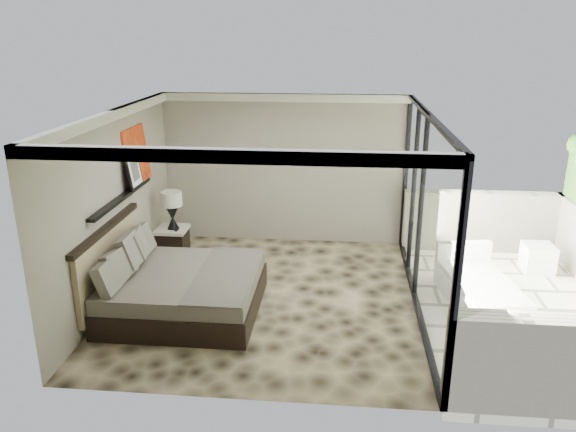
# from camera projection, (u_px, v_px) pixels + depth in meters

# --- Properties ---
(floor) EXTENTS (5.00, 5.00, 0.00)m
(floor) POSITION_uv_depth(u_px,v_px,m) (267.00, 297.00, 8.57)
(floor) COLOR black
(floor) RESTS_ON ground
(ceiling) EXTENTS (4.50, 5.00, 0.02)m
(ceiling) POSITION_uv_depth(u_px,v_px,m) (264.00, 114.00, 7.68)
(ceiling) COLOR silver
(ceiling) RESTS_ON back_wall
(back_wall) EXTENTS (4.50, 0.02, 2.80)m
(back_wall) POSITION_uv_depth(u_px,v_px,m) (284.00, 170.00, 10.47)
(back_wall) COLOR gray
(back_wall) RESTS_ON floor
(left_wall) EXTENTS (0.02, 5.00, 2.80)m
(left_wall) POSITION_uv_depth(u_px,v_px,m) (116.00, 206.00, 8.33)
(left_wall) COLOR gray
(left_wall) RESTS_ON floor
(glass_wall) EXTENTS (0.08, 5.00, 2.80)m
(glass_wall) POSITION_uv_depth(u_px,v_px,m) (423.00, 215.00, 7.91)
(glass_wall) COLOR white
(glass_wall) RESTS_ON floor
(terrace_slab) EXTENTS (3.00, 5.00, 0.12)m
(terrace_slab) POSITION_uv_depth(u_px,v_px,m) (520.00, 312.00, 8.24)
(terrace_slab) COLOR beige
(terrace_slab) RESTS_ON ground
(picture_ledge) EXTENTS (0.12, 2.20, 0.05)m
(picture_ledge) POSITION_uv_depth(u_px,v_px,m) (122.00, 197.00, 8.39)
(picture_ledge) COLOR black
(picture_ledge) RESTS_ON left_wall
(bed) EXTENTS (2.18, 2.11, 1.21)m
(bed) POSITION_uv_depth(u_px,v_px,m) (177.00, 287.00, 8.08)
(bed) COLOR black
(bed) RESTS_ON floor
(nightstand) EXTENTS (0.68, 0.68, 0.54)m
(nightstand) POSITION_uv_depth(u_px,v_px,m) (173.00, 241.00, 10.09)
(nightstand) COLOR black
(nightstand) RESTS_ON floor
(table_lamp) EXTENTS (0.37, 0.37, 0.68)m
(table_lamp) POSITION_uv_depth(u_px,v_px,m) (172.00, 205.00, 9.85)
(table_lamp) COLOR black
(table_lamp) RESTS_ON nightstand
(abstract_canvas) EXTENTS (0.13, 0.90, 0.90)m
(abstract_canvas) POSITION_uv_depth(u_px,v_px,m) (136.00, 155.00, 8.97)
(abstract_canvas) COLOR red
(abstract_canvas) RESTS_ON picture_ledge
(framed_print) EXTENTS (0.11, 0.50, 0.60)m
(framed_print) POSITION_uv_depth(u_px,v_px,m) (133.00, 169.00, 8.70)
(framed_print) COLOR black
(framed_print) RESTS_ON picture_ledge
(ottoman) EXTENTS (0.48, 0.48, 0.48)m
(ottoman) POSITION_uv_depth(u_px,v_px,m) (538.00, 258.00, 9.40)
(ottoman) COLOR white
(ottoman) RESTS_ON terrace_slab
(lounger) EXTENTS (1.15, 1.88, 0.69)m
(lounger) POSITION_uv_depth(u_px,v_px,m) (480.00, 290.00, 8.32)
(lounger) COLOR white
(lounger) RESTS_ON terrace_slab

